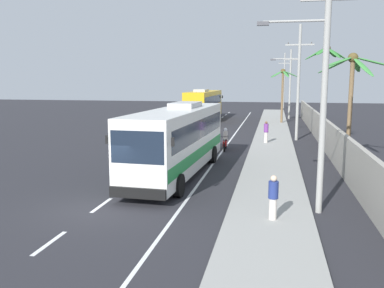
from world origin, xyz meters
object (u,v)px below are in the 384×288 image
(pedestrian_midwalk, at_px, (273,196))
(utility_pole_far, at_px, (290,83))
(palm_third, at_px, (283,83))
(coach_bus_foreground, at_px, (178,138))
(palm_nearest, at_px, (352,82))
(pedestrian_near_kerb, at_px, (266,132))
(utility_pole_nearest, at_px, (322,80))
(utility_pole_mid, at_px, (297,80))
(utility_pole_distant, at_px, (284,80))
(palm_second, at_px, (325,75))
(motorcycle_beside_bus, at_px, (225,141))
(coach_bus_far_lane, at_px, (204,104))

(pedestrian_midwalk, relative_size, utility_pole_far, 0.18)
(pedestrian_midwalk, height_order, palm_third, palm_third)
(coach_bus_foreground, bearing_deg, palm_nearest, 18.35)
(coach_bus_foreground, distance_m, pedestrian_near_kerb, 12.42)
(utility_pole_nearest, distance_m, palm_nearest, 8.74)
(utility_pole_mid, height_order, palm_nearest, utility_pole_mid)
(palm_nearest, xyz_separation_m, palm_third, (-3.30, 24.73, -0.27))
(coach_bus_foreground, relative_size, pedestrian_midwalk, 7.55)
(utility_pole_distant, height_order, palm_second, utility_pole_distant)
(motorcycle_beside_bus, xyz_separation_m, utility_pole_nearest, (5.16, -13.72, 4.45))
(motorcycle_beside_bus, bearing_deg, coach_bus_far_lane, 103.73)
(coach_bus_foreground, distance_m, palm_nearest, 10.13)
(utility_pole_nearest, relative_size, palm_nearest, 1.47)
(utility_pole_nearest, distance_m, utility_pole_mid, 19.78)
(motorcycle_beside_bus, xyz_separation_m, pedestrian_midwalk, (3.50, -15.28, 0.33))
(coach_bus_foreground, relative_size, utility_pole_distant, 1.27)
(utility_pole_distant, bearing_deg, coach_bus_far_lane, -112.61)
(motorcycle_beside_bus, height_order, palm_nearest, palm_nearest)
(utility_pole_mid, bearing_deg, utility_pole_nearest, -90.35)
(coach_bus_foreground, bearing_deg, motorcycle_beside_bus, 79.45)
(coach_bus_foreground, distance_m, coach_bus_far_lane, 29.73)
(coach_bus_foreground, xyz_separation_m, utility_pole_nearest, (6.72, -5.33, 3.11))
(utility_pole_far, bearing_deg, palm_nearest, -85.86)
(motorcycle_beside_bus, bearing_deg, palm_second, 18.32)
(coach_bus_far_lane, relative_size, utility_pole_nearest, 1.24)
(palm_nearest, bearing_deg, coach_bus_far_lane, 115.81)
(utility_pole_far, distance_m, palm_second, 23.57)
(pedestrian_midwalk, distance_m, palm_second, 18.52)
(coach_bus_foreground, xyz_separation_m, palm_third, (5.90, 27.78, 2.69))
(utility_pole_far, height_order, palm_third, utility_pole_far)
(pedestrian_near_kerb, height_order, pedestrian_midwalk, pedestrian_near_kerb)
(utility_pole_far, bearing_deg, palm_second, -85.88)
(coach_bus_foreground, xyz_separation_m, utility_pole_far, (6.94, 34.22, 2.62))
(pedestrian_near_kerb, distance_m, palm_nearest, 10.51)
(utility_pole_nearest, bearing_deg, coach_bus_foreground, 141.60)
(utility_pole_mid, bearing_deg, pedestrian_midwalk, -94.77)
(palm_nearest, distance_m, palm_second, 7.71)
(pedestrian_midwalk, distance_m, utility_pole_nearest, 4.71)
(motorcycle_beside_bus, distance_m, palm_second, 8.85)
(pedestrian_midwalk, bearing_deg, coach_bus_foreground, -35.36)
(palm_third, bearing_deg, pedestrian_near_kerb, -95.17)
(pedestrian_near_kerb, height_order, palm_nearest, palm_nearest)
(motorcycle_beside_bus, relative_size, palm_nearest, 0.30)
(motorcycle_beside_bus, height_order, utility_pole_far, utility_pole_far)
(coach_bus_foreground, height_order, utility_pole_mid, utility_pole_mid)
(motorcycle_beside_bus, height_order, utility_pole_distant, utility_pole_distant)
(coach_bus_far_lane, xyz_separation_m, palm_nearest, (12.80, -26.46, 2.91))
(coach_bus_foreground, xyz_separation_m, pedestrian_near_kerb, (4.43, 11.56, -0.96))
(pedestrian_midwalk, bearing_deg, utility_pole_far, -74.27)
(pedestrian_midwalk, distance_m, palm_nearest, 11.48)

